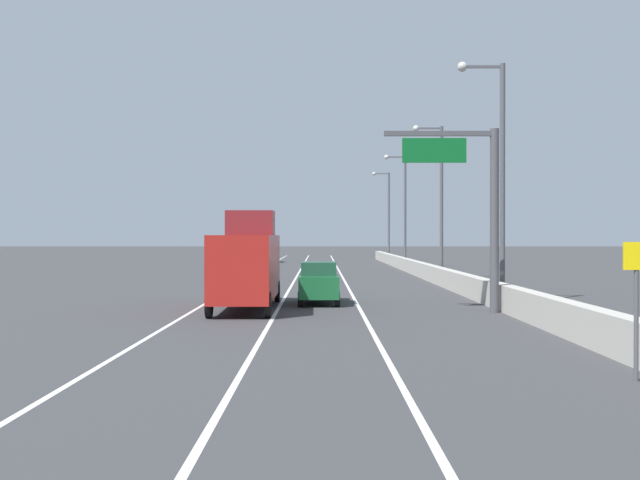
# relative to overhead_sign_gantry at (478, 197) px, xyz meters

# --- Properties ---
(ground_plane) EXTENTS (320.00, 320.00, 0.00)m
(ground_plane) POSITION_rel_overhead_sign_gantry_xyz_m (-6.17, 35.89, -4.73)
(ground_plane) COLOR #38383A
(lane_stripe_left) EXTENTS (0.16, 130.00, 0.00)m
(lane_stripe_left) POSITION_rel_overhead_sign_gantry_xyz_m (-11.67, 26.89, -4.73)
(lane_stripe_left) COLOR silver
(lane_stripe_left) RESTS_ON ground_plane
(lane_stripe_center) EXTENTS (0.16, 130.00, 0.00)m
(lane_stripe_center) POSITION_rel_overhead_sign_gantry_xyz_m (-8.17, 26.89, -4.73)
(lane_stripe_center) COLOR silver
(lane_stripe_center) RESTS_ON ground_plane
(lane_stripe_right) EXTENTS (0.16, 130.00, 0.00)m
(lane_stripe_right) POSITION_rel_overhead_sign_gantry_xyz_m (-4.67, 26.89, -4.73)
(lane_stripe_right) COLOR silver
(lane_stripe_right) RESTS_ON ground_plane
(jersey_barrier_right) EXTENTS (0.60, 120.00, 1.10)m
(jersey_barrier_right) POSITION_rel_overhead_sign_gantry_xyz_m (1.34, 11.89, -4.18)
(jersey_barrier_right) COLOR #B2ADA3
(jersey_barrier_right) RESTS_ON ground_plane
(overhead_sign_gantry) EXTENTS (4.68, 0.36, 7.50)m
(overhead_sign_gantry) POSITION_rel_overhead_sign_gantry_xyz_m (0.00, 0.00, 0.00)
(overhead_sign_gantry) COLOR #47474C
(overhead_sign_gantry) RESTS_ON ground_plane
(speed_advisory_sign) EXTENTS (0.60, 0.11, 3.00)m
(speed_advisory_sign) POSITION_rel_overhead_sign_gantry_xyz_m (0.44, -14.87, -2.96)
(speed_advisory_sign) COLOR #4C4C51
(speed_advisory_sign) RESTS_ON ground_plane
(lamp_post_right_second) EXTENTS (2.14, 0.44, 10.92)m
(lamp_post_right_second) POSITION_rel_overhead_sign_gantry_xyz_m (1.57, 3.16, 1.50)
(lamp_post_right_second) COLOR #4C4C51
(lamp_post_right_second) RESTS_ON ground_plane
(lamp_post_right_third) EXTENTS (2.14, 0.44, 10.92)m
(lamp_post_right_third) POSITION_rel_overhead_sign_gantry_xyz_m (1.96, 23.03, 1.50)
(lamp_post_right_third) COLOR #4C4C51
(lamp_post_right_third) RESTS_ON ground_plane
(lamp_post_right_fourth) EXTENTS (2.14, 0.44, 10.92)m
(lamp_post_right_fourth) POSITION_rel_overhead_sign_gantry_xyz_m (1.58, 42.91, 1.50)
(lamp_post_right_fourth) COLOR #4C4C51
(lamp_post_right_fourth) RESTS_ON ground_plane
(lamp_post_right_fifth) EXTENTS (2.14, 0.44, 10.92)m
(lamp_post_right_fifth) POSITION_rel_overhead_sign_gantry_xyz_m (1.78, 62.78, 1.50)
(lamp_post_right_fifth) COLOR #4C4C51
(lamp_post_right_fifth) RESTS_ON ground_plane
(car_green_0) EXTENTS (1.91, 4.59, 1.93)m
(car_green_0) POSITION_rel_overhead_sign_gantry_xyz_m (-6.45, 4.21, -3.76)
(car_green_0) COLOR #196033
(car_green_0) RESTS_ON ground_plane
(car_gray_1) EXTENTS (2.06, 4.78, 1.96)m
(car_gray_1) POSITION_rel_overhead_sign_gantry_xyz_m (-12.71, 24.33, -3.75)
(car_gray_1) COLOR slate
(car_gray_1) RESTS_ON ground_plane
(car_silver_2) EXTENTS (1.96, 4.54, 2.08)m
(car_silver_2) POSITION_rel_overhead_sign_gantry_xyz_m (-12.39, 59.60, -3.69)
(car_silver_2) COLOR #B7B7BC
(car_silver_2) RESTS_ON ground_plane
(box_truck) EXTENTS (2.51, 8.66, 4.26)m
(box_truck) POSITION_rel_overhead_sign_gantry_xyz_m (-9.49, 1.63, -2.78)
(box_truck) COLOR #A51E19
(box_truck) RESTS_ON ground_plane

